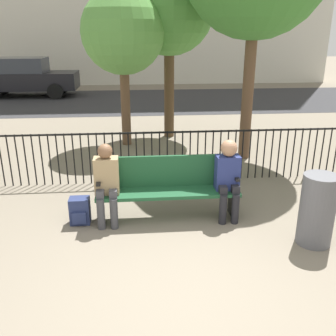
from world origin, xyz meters
The scene contains 11 objects.
ground_plane centered at (0.00, 0.00, 0.00)m, with size 80.00×80.00×0.00m, color #706656.
park_bench centered at (0.00, 1.79, 0.50)m, with size 2.07×0.45×0.92m.
seated_person_0 centered at (-0.87, 1.66, 0.66)m, with size 0.34×0.39×1.18m.
seated_person_1 centered at (0.86, 1.66, 0.68)m, with size 0.34×0.39×1.20m.
backpack centered at (-1.28, 1.68, 0.19)m, with size 0.28×0.25×0.39m.
fence_railing centered at (-0.02, 3.22, 0.56)m, with size 9.01×0.03×0.95m.
tree_0 centered at (0.44, 6.41, 3.11)m, with size 2.19×2.19×4.24m.
tree_3 centered at (-0.67, 5.73, 2.60)m, with size 1.90×1.90×3.57m.
street_surface centered at (0.00, 12.00, 0.00)m, with size 24.00×6.00×0.01m.
parked_car_0 centered at (-5.09, 13.52, 0.84)m, with size 4.20×1.94×1.62m.
trash_bin centered at (1.84, 0.87, 0.47)m, with size 0.44×0.44×0.95m.
Camera 1 is at (-0.44, -3.26, 2.61)m, focal length 40.00 mm.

